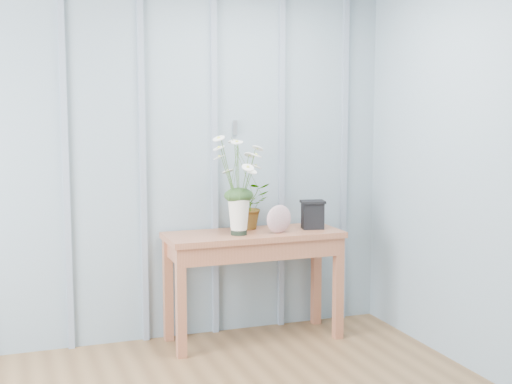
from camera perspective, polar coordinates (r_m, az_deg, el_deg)
name	(u,v)px	position (r m, az deg, el deg)	size (l,w,h in m)	color
room_shell	(141,24)	(3.48, -9.17, 13.14)	(4.00, 4.50, 2.50)	#8296A3
sideboard	(253,249)	(4.86, -0.20, -4.56)	(1.20, 0.45, 0.75)	brown
daisy_vase	(239,171)	(4.68, -1.40, 1.70)	(0.48, 0.37, 0.68)	black
spider_plant	(248,206)	(4.95, -0.66, -1.10)	(0.29, 0.25, 0.32)	#1F3E1B
felt_disc_vessel	(279,219)	(4.78, 1.85, -2.18)	(0.19, 0.05, 0.19)	#8B4A62
carved_box	(313,214)	(4.96, 4.55, -1.80)	(0.18, 0.16, 0.20)	black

